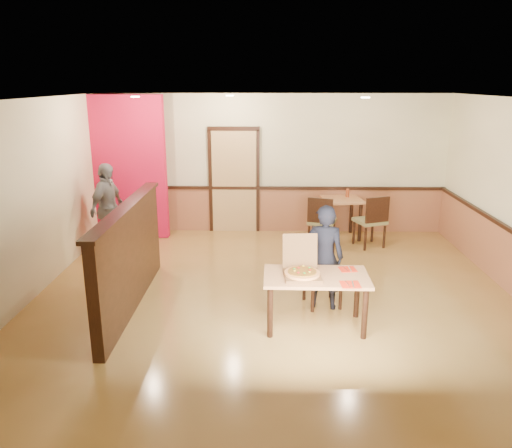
{
  "coord_description": "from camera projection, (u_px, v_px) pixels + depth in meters",
  "views": [
    {
      "loc": [
        -0.15,
        -6.57,
        3.03
      ],
      "look_at": [
        -0.28,
        0.0,
        1.14
      ],
      "focal_mm": 35.0,
      "sensor_mm": 36.0,
      "label": 1
    }
  ],
  "objects": [
    {
      "name": "pizza_box",
      "position": [
        302.0,
        271.0,
        6.2
      ],
      "size": [
        0.47,
        0.55,
        0.47
      ],
      "rotation": [
        0.0,
        0.0,
        0.06
      ],
      "color": "brown",
      "rests_on": "main_table"
    },
    {
      "name": "chair_rail_back",
      "position": [
        273.0,
        188.0,
        10.21
      ],
      "size": [
        7.0,
        0.06,
        0.06
      ],
      "primitive_type": "cube",
      "color": "black",
      "rests_on": "wall_back"
    },
    {
      "name": "ceiling",
      "position": [
        278.0,
        100.0,
        6.37
      ],
      "size": [
        7.0,
        7.0,
        0.0
      ],
      "primitive_type": "plane",
      "rotation": [
        3.14,
        0.0,
        0.0
      ],
      "color": "black",
      "rests_on": "wall_back"
    },
    {
      "name": "floor",
      "position": [
        276.0,
        300.0,
        7.15
      ],
      "size": [
        7.0,
        7.0,
        0.0
      ],
      "primitive_type": "plane",
      "color": "#B28845",
      "rests_on": "ground"
    },
    {
      "name": "pizza",
      "position": [
        302.0,
        273.0,
        6.15
      ],
      "size": [
        0.5,
        0.5,
        0.03
      ],
      "primitive_type": "cylinder",
      "rotation": [
        0.0,
        0.0,
        -0.17
      ],
      "color": "#F8A75A",
      "rests_on": "pizza_box"
    },
    {
      "name": "condiment",
      "position": [
        348.0,
        193.0,
        9.93
      ],
      "size": [
        0.07,
        0.07,
        0.17
      ],
      "primitive_type": "cylinder",
      "color": "#8D3A19",
      "rests_on": "side_table"
    },
    {
      "name": "side_table",
      "position": [
        342.0,
        207.0,
        9.88
      ],
      "size": [
        0.84,
        0.84,
        0.8
      ],
      "rotation": [
        0.0,
        0.0,
        0.14
      ],
      "color": "tan",
      "rests_on": "floor"
    },
    {
      "name": "wainscot_back",
      "position": [
        273.0,
        210.0,
        10.36
      ],
      "size": [
        7.0,
        0.04,
        0.9
      ],
      "primitive_type": "cube",
      "color": "#9A5D3D",
      "rests_on": "floor"
    },
    {
      "name": "diner_chair",
      "position": [
        321.0,
        267.0,
        6.95
      ],
      "size": [
        0.57,
        0.57,
        0.97
      ],
      "rotation": [
        0.0,
        0.0,
        0.22
      ],
      "color": "olive",
      "rests_on": "floor"
    },
    {
      "name": "napkin_near",
      "position": [
        350.0,
        284.0,
        5.92
      ],
      "size": [
        0.24,
        0.24,
        0.01
      ],
      "rotation": [
        0.0,
        0.0,
        0.03
      ],
      "color": "red",
      "rests_on": "main_table"
    },
    {
      "name": "wall_back",
      "position": [
        273.0,
        164.0,
        10.12
      ],
      "size": [
        7.0,
        0.0,
        7.0
      ],
      "primitive_type": "plane",
      "rotation": [
        1.57,
        0.0,
        0.0
      ],
      "color": "#F5F0BF",
      "rests_on": "floor"
    },
    {
      "name": "main_table",
      "position": [
        316.0,
        283.0,
        6.24
      ],
      "size": [
        1.31,
        0.76,
        0.7
      ],
      "rotation": [
        0.0,
        0.0,
        -0.01
      ],
      "color": "tan",
      "rests_on": "floor"
    },
    {
      "name": "side_chair_left",
      "position": [
        321.0,
        220.0,
        9.32
      ],
      "size": [
        0.6,
        0.6,
        0.98
      ],
      "rotation": [
        0.0,
        0.0,
        2.85
      ],
      "color": "olive",
      "rests_on": "floor"
    },
    {
      "name": "red_accent_panel",
      "position": [
        125.0,
        168.0,
        9.7
      ],
      "size": [
        1.6,
        0.2,
        2.78
      ],
      "primitive_type": "cube",
      "color": "#C20D35",
      "rests_on": "floor"
    },
    {
      "name": "diner",
      "position": [
        324.0,
        257.0,
        6.75
      ],
      "size": [
        0.58,
        0.43,
        1.46
      ],
      "primitive_type": "imported",
      "rotation": [
        0.0,
        0.0,
        2.98
      ],
      "color": "black",
      "rests_on": "floor"
    },
    {
      "name": "side_chair_right",
      "position": [
        372.0,
        219.0,
        9.29
      ],
      "size": [
        0.64,
        0.64,
        1.0
      ],
      "rotation": [
        0.0,
        0.0,
        3.51
      ],
      "color": "olive",
      "rests_on": "floor"
    },
    {
      "name": "wall_left",
      "position": [
        22.0,
        204.0,
        6.83
      ],
      "size": [
        0.0,
        7.0,
        7.0
      ],
      "primitive_type": "plane",
      "rotation": [
        1.57,
        0.0,
        1.57
      ],
      "color": "#F5F0BF",
      "rests_on": "floor"
    },
    {
      "name": "spot_b",
      "position": [
        230.0,
        96.0,
        8.8
      ],
      "size": [
        0.14,
        0.14,
        0.02
      ],
      "primitive_type": "cylinder",
      "color": "beige",
      "rests_on": "ceiling"
    },
    {
      "name": "booth_partition",
      "position": [
        130.0,
        256.0,
        6.79
      ],
      "size": [
        0.2,
        3.1,
        1.44
      ],
      "color": "black",
      "rests_on": "floor"
    },
    {
      "name": "spot_a",
      "position": [
        135.0,
        97.0,
        8.15
      ],
      "size": [
        0.14,
        0.14,
        0.02
      ],
      "primitive_type": "cylinder",
      "color": "beige",
      "rests_on": "ceiling"
    },
    {
      "name": "passerby",
      "position": [
        108.0,
        209.0,
        8.97
      ],
      "size": [
        0.63,
        1.03,
        1.64
      ],
      "primitive_type": "imported",
      "rotation": [
        0.0,
        0.0,
        1.31
      ],
      "color": "gray",
      "rests_on": "floor"
    },
    {
      "name": "spot_c",
      "position": [
        365.0,
        97.0,
        7.79
      ],
      "size": [
        0.14,
        0.14,
        0.02
      ],
      "primitive_type": "cylinder",
      "color": "beige",
      "rests_on": "ceiling"
    },
    {
      "name": "back_door",
      "position": [
        234.0,
        181.0,
        10.2
      ],
      "size": [
        0.9,
        0.06,
        2.1
      ],
      "primitive_type": "cube",
      "color": "tan",
      "rests_on": "wall_back"
    },
    {
      "name": "napkin_far",
      "position": [
        348.0,
        269.0,
        6.4
      ],
      "size": [
        0.23,
        0.23,
        0.01
      ],
      "rotation": [
        0.0,
        0.0,
        0.14
      ],
      "color": "red",
      "rests_on": "main_table"
    }
  ]
}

